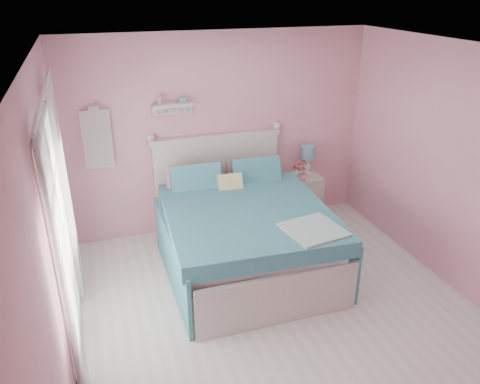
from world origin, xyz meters
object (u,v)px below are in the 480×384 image
bed (243,233)px  vase (298,172)px  teacup (302,177)px  table_lamp (308,154)px  nightstand (302,197)px

bed → vase: bearing=41.8°
bed → teacup: 1.37m
bed → teacup: bed is taller
table_lamp → vase: table_lamp is taller
table_lamp → vase: bearing=-148.5°
nightstand → teacup: size_ratio=5.88×
table_lamp → vase: 0.30m
bed → table_lamp: bearing=40.8°
bed → table_lamp: 1.71m
nightstand → teacup: 0.40m
bed → teacup: bearing=37.9°
teacup → bed: bearing=-145.3°
bed → nightstand: 1.49m
vase → teacup: 0.12m
teacup → table_lamp: bearing=50.6°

